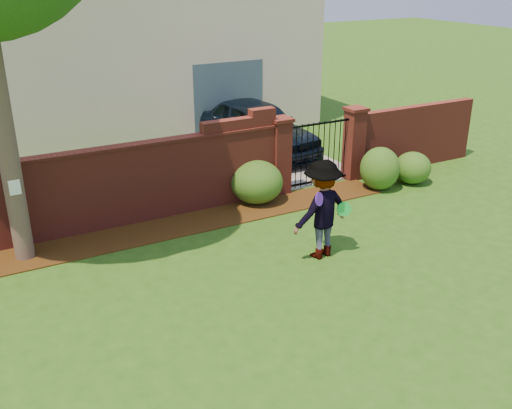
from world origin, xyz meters
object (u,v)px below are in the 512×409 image
man (323,210)px  car (263,129)px  frisbee_green (344,209)px  frisbee_purple (319,199)px

man → car: bearing=-118.2°
car → frisbee_green: bearing=-112.6°
car → frisbee_green: (-1.81, -6.34, 0.21)m
man → frisbee_green: size_ratio=6.91×
frisbee_purple → car: bearing=69.2°
car → man: size_ratio=2.36×
frisbee_purple → frisbee_green: 0.71m
car → frisbee_purple: (-2.43, -6.40, 0.55)m
man → frisbee_green: 0.39m
frisbee_purple → frisbee_green: size_ratio=0.91×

